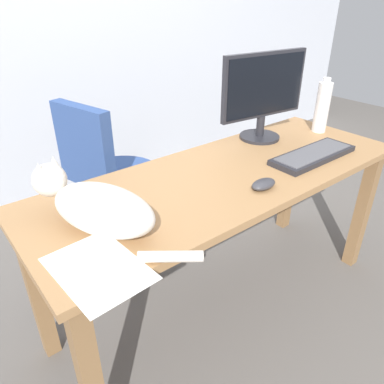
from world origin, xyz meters
The scene contains 10 objects.
ground_plane centered at (0.00, 0.00, 0.00)m, with size 8.00×8.00×0.00m, color #59544F.
back_wall centered at (0.00, 1.50, 1.30)m, with size 6.00×0.04×2.60m, color silver.
desk centered at (0.00, 0.00, 0.61)m, with size 1.67×0.60×0.71m.
office_chair centered at (-0.22, 0.64, 0.40)m, with size 0.50×0.48×0.92m.
monitor centered at (0.40, 0.19, 0.94)m, with size 0.48×0.20×0.42m.
keyboard centered at (0.40, -0.13, 0.72)m, with size 0.44×0.15×0.03m.
cat centered at (-0.59, -0.04, 0.79)m, with size 0.31×0.57×0.20m.
computer_mouse centered at (0.01, -0.18, 0.73)m, with size 0.11×0.06×0.04m, color #333338.
paper_sheet centered at (-0.68, -0.21, 0.71)m, with size 0.21×0.30×0.00m, color white.
water_bottle centered at (0.72, 0.07, 0.84)m, with size 0.07×0.07×0.28m.
Camera 1 is at (-0.97, -0.97, 1.37)m, focal length 34.42 mm.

